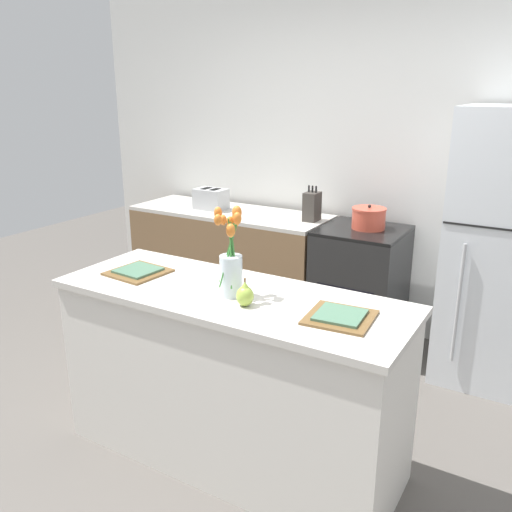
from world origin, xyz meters
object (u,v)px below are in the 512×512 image
at_px(toaster, 211,199).
at_px(knife_block, 312,206).
at_px(pear_figurine, 245,295).
at_px(plate_setting_left, 138,271).
at_px(plate_setting_right, 340,317).
at_px(flower_vase, 231,263).
at_px(refrigerator, 504,251).
at_px(stove_range, 359,288).
at_px(cooking_pot, 369,218).

bearing_deg(toaster, knife_block, 3.67).
relative_size(pear_figurine, plate_setting_left, 0.44).
distance_m(plate_setting_left, plate_setting_right, 1.17).
bearing_deg(flower_vase, toaster, 128.05).
bearing_deg(plate_setting_left, pear_figurine, -6.74).
bearing_deg(plate_setting_left, refrigerator, 44.68).
relative_size(stove_range, plate_setting_left, 3.02).
bearing_deg(knife_block, plate_setting_right, -61.09).
bearing_deg(cooking_pot, refrigerator, -1.51).
bearing_deg(toaster, plate_setting_left, -67.94).
bearing_deg(flower_vase, refrigerator, 57.87).
relative_size(refrigerator, toaster, 6.42).
bearing_deg(plate_setting_left, stove_range, 67.04).
bearing_deg(pear_figurine, refrigerator, 62.16).
distance_m(refrigerator, flower_vase, 1.93).
bearing_deg(refrigerator, toaster, -179.42).
relative_size(stove_range, knife_block, 3.40).
bearing_deg(cooking_pot, plate_setting_right, -74.51).
xyz_separation_m(refrigerator, plate_setting_left, (-1.63, -1.62, 0.05)).
relative_size(flower_vase, cooking_pot, 1.78).
distance_m(plate_setting_left, cooking_pot, 1.79).
xyz_separation_m(stove_range, pear_figurine, (0.05, -1.70, 0.54)).
bearing_deg(cooking_pot, stove_range, -139.85).
bearing_deg(stove_range, plate_setting_left, -112.96).
relative_size(toaster, knife_block, 1.04).
height_order(cooking_pot, knife_block, knife_block).
bearing_deg(pear_figurine, plate_setting_left, 173.26).
height_order(stove_range, toaster, toaster).
height_order(pear_figurine, toaster, toaster).
distance_m(flower_vase, plate_setting_left, 0.63).
bearing_deg(refrigerator, plate_setting_left, -135.32).
height_order(pear_figurine, plate_setting_right, pear_figurine).
xyz_separation_m(plate_setting_right, toaster, (-1.81, 1.59, 0.05)).
distance_m(refrigerator, pear_figurine, 1.93).
relative_size(refrigerator, cooking_pot, 7.27).
bearing_deg(refrigerator, stove_range, -179.96).
height_order(stove_range, cooking_pot, cooking_pot).
xyz_separation_m(refrigerator, toaster, (-2.28, -0.02, 0.10)).
bearing_deg(pear_figurine, knife_block, 105.39).
height_order(flower_vase, pear_figurine, flower_vase).
xyz_separation_m(flower_vase, cooking_pot, (0.10, 1.65, -0.11)).
height_order(pear_figurine, cooking_pot, cooking_pot).
height_order(refrigerator, flower_vase, refrigerator).
height_order(plate_setting_left, toaster, toaster).
distance_m(pear_figurine, knife_block, 1.80).
xyz_separation_m(flower_vase, pear_figurine, (0.12, -0.07, -0.11)).
bearing_deg(toaster, refrigerator, 0.58).
xyz_separation_m(plate_setting_left, toaster, (-0.65, 1.59, 0.05)).
relative_size(plate_setting_right, toaster, 1.08).
distance_m(toaster, knife_block, 0.90).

